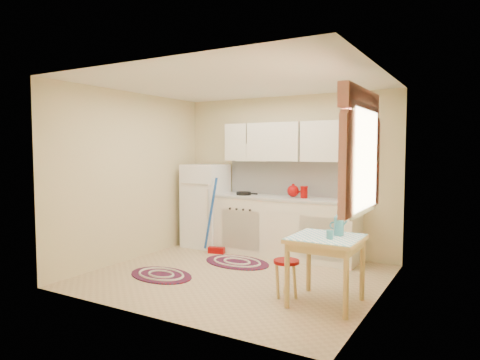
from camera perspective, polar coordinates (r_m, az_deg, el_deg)
name	(u,v)px	position (r m, az deg, el deg)	size (l,w,h in m)	color
room_shell	(255,154)	(5.61, 2.02, 3.54)	(3.64, 3.60, 2.52)	tan
fridge	(206,205)	(7.31, -4.61, -3.40)	(0.65, 0.60, 1.40)	white
broom	(216,216)	(6.79, -3.19, -4.82)	(0.28, 0.12, 1.20)	#1B4DA9
base_cabinets	(285,228)	(6.69, 6.01, -6.36)	(2.25, 0.60, 0.88)	white
countertop	(285,198)	(6.62, 6.04, -2.45)	(2.27, 0.62, 0.04)	#B7B6AE
frying_pan	(244,193)	(6.89, 0.49, -1.80)	(0.24, 0.24, 0.05)	black
red_kettle	(293,191)	(6.56, 7.09, -1.46)	(0.20, 0.18, 0.20)	#8F0505
red_canister	(304,193)	(6.49, 8.53, -1.71)	(0.11, 0.11, 0.16)	#8F0505
table	(326,271)	(4.74, 11.35, -11.76)	(0.72, 0.72, 0.72)	#E2C071
stool	(286,279)	(4.92, 6.20, -12.93)	(0.29, 0.29, 0.42)	#8F0505
coffee_pot	(339,224)	(4.71, 13.05, -5.72)	(0.13, 0.11, 0.27)	teal
mug	(330,235)	(4.53, 11.88, -7.17)	(0.07, 0.07, 0.10)	teal
rug_center	(237,262)	(6.35, -0.41, -10.91)	(1.04, 0.69, 0.02)	maroon
rug_left	(161,275)	(5.82, -10.48, -12.36)	(0.95, 0.63, 0.02)	maroon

